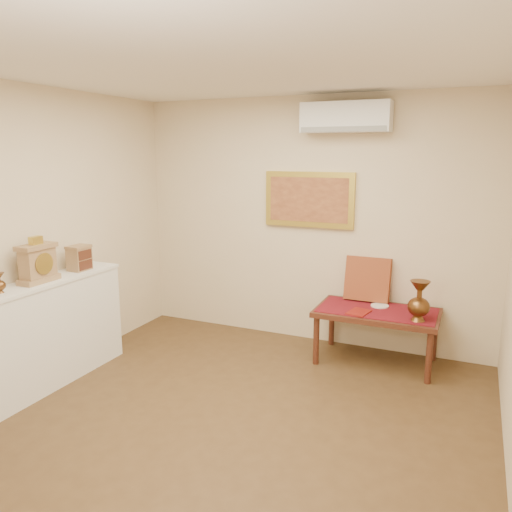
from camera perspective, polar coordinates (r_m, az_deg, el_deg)
The scene contains 15 objects.
floor at distance 4.02m, azimuth -4.88°, elevation -19.86°, with size 4.50×4.50×0.00m, color brown.
ceiling at distance 3.47m, azimuth -5.71°, elevation 21.60°, with size 4.50×4.50×0.00m, color white.
wall_back at distance 5.55m, azimuth 6.12°, elevation 3.88°, with size 4.00×0.02×2.70m, color beige.
wall_left at distance 4.79m, azimuth -26.66°, elevation 1.46°, with size 0.02×4.50×2.70m, color beige.
table_cloth at distance 5.17m, azimuth 13.69°, elevation -6.02°, with size 1.14×0.59×0.01m, color maroon.
brass_urn_tall at distance 4.89m, azimuth 18.17°, elevation -4.43°, with size 0.21×0.21×0.47m, color brown, non-canonical shape.
plate at distance 5.28m, azimuth 13.96°, elevation -5.54°, with size 0.18×0.18×0.01m, color white.
menu at distance 5.04m, azimuth 11.67°, elevation -6.30°, with size 0.18×0.25×0.01m, color maroon.
cushion at distance 5.41m, azimuth 12.63°, elevation -2.58°, with size 0.47×0.10×0.47m, color maroon.
display_ledge at distance 4.87m, azimuth -24.40°, elevation -8.66°, with size 0.37×2.02×0.98m.
mantel_clock at distance 4.77m, azimuth -23.66°, elevation -0.72°, with size 0.17×0.36×0.41m.
wooden_chest at distance 5.12m, azimuth -19.54°, elevation -0.20°, with size 0.16×0.21×0.24m.
low_table at distance 5.19m, azimuth 13.65°, elevation -6.75°, with size 1.20×0.70×0.55m.
painting at distance 5.49m, azimuth 6.09°, elevation 6.43°, with size 1.00×0.06×0.60m.
ac_unit at distance 5.27m, azimuth 10.22°, elevation 15.33°, with size 0.90×0.25×0.30m.
Camera 1 is at (1.67, -2.99, 2.10)m, focal length 35.00 mm.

